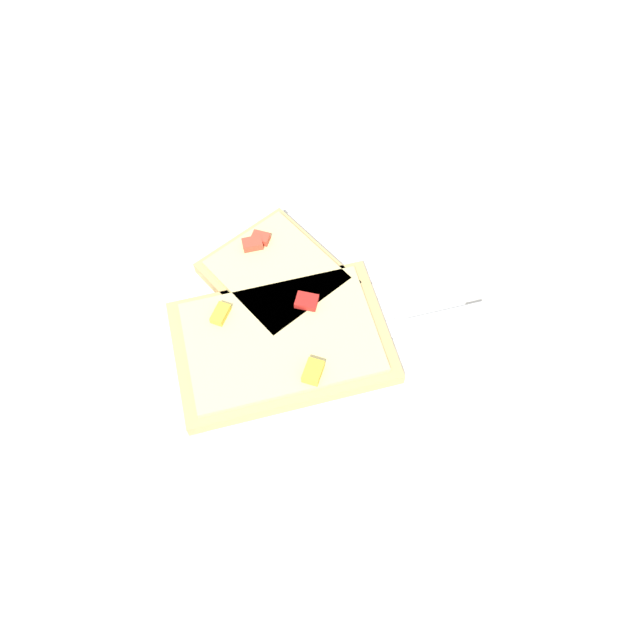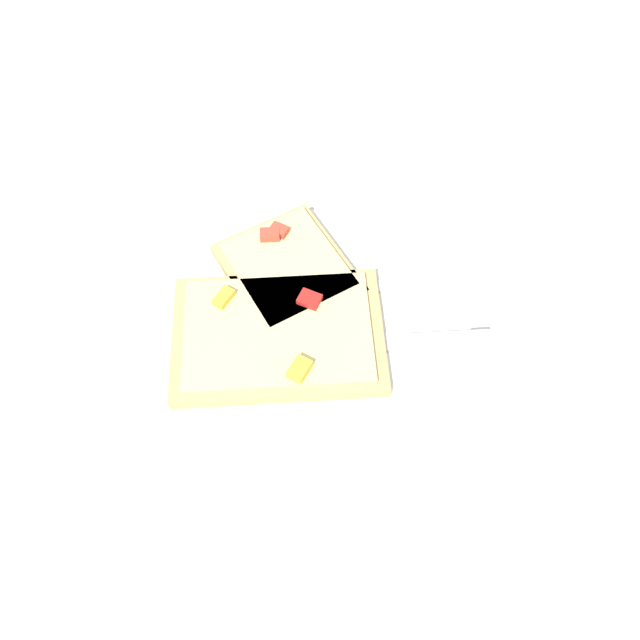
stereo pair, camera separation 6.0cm
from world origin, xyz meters
name	(u,v)px [view 2 (the right image)]	position (x,y,z in m)	size (l,w,h in m)	color
ground_plane	(320,331)	(0.00, 0.00, 0.00)	(4.00, 4.00, 0.00)	beige
plate	(320,328)	(0.00, 0.00, 0.01)	(0.30, 0.30, 0.01)	white
fork	(331,287)	(-0.03, 0.03, 0.01)	(0.14, 0.20, 0.01)	silver
knife	(395,343)	(0.06, 0.05, 0.01)	(0.13, 0.20, 0.01)	silver
pizza_slice_main	(278,334)	(-0.01, -0.04, 0.02)	(0.22, 0.24, 0.03)	tan
pizza_slice_corner	(288,269)	(-0.07, 0.01, 0.02)	(0.14, 0.12, 0.03)	tan
crumb_scatter	(244,356)	(-0.01, -0.08, 0.02)	(0.08, 0.03, 0.01)	tan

